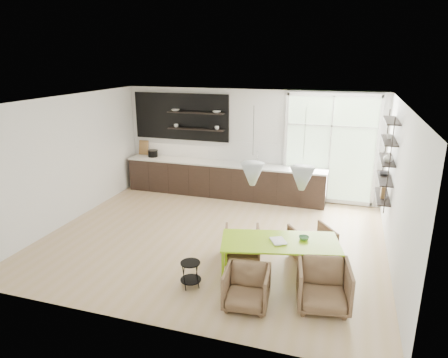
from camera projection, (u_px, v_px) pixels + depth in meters
room at (253, 162)px, 8.93m from camera, size 7.02×6.01×2.91m
kitchen_run at (221, 174)px, 11.00m from camera, size 5.54×0.69×2.75m
right_shelving at (387, 162)px, 8.14m from camera, size 0.26×1.22×1.90m
dining_table at (280, 244)px, 6.77m from camera, size 2.14×1.33×0.72m
armchair_back_left at (242, 242)px, 7.64m from camera, size 0.81×0.82×0.61m
armchair_back_right at (311, 244)px, 7.54m from camera, size 1.00×1.00×0.66m
armchair_front_left at (247, 288)px, 6.13m from camera, size 0.74×0.76×0.63m
armchair_front_right at (323, 286)px, 6.10m from camera, size 0.90×0.92×0.73m
wire_stool at (191, 271)px, 6.66m from camera, size 0.36×0.36×0.45m
table_book at (272, 242)px, 6.70m from camera, size 0.35×0.38×0.03m
table_bowl at (304, 238)px, 6.81m from camera, size 0.24×0.24×0.06m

